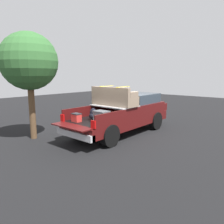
{
  "coord_description": "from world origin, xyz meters",
  "views": [
    {
      "loc": [
        -7.64,
        -6.05,
        2.74
      ],
      "look_at": [
        -0.6,
        0.0,
        1.1
      ],
      "focal_mm": 34.09,
      "sensor_mm": 36.0,
      "label": 1
    }
  ],
  "objects": [
    {
      "name": "pickup_truck",
      "position": [
        0.36,
        -0.0,
        0.96
      ],
      "size": [
        6.05,
        2.09,
        2.23
      ],
      "color": "#470F0F",
      "rests_on": "ground_plane"
    },
    {
      "name": "trash_can",
      "position": [
        2.52,
        3.5,
        0.5
      ],
      "size": [
        0.6,
        0.6,
        0.98
      ],
      "color": "#3F4C66",
      "rests_on": "ground_plane"
    },
    {
      "name": "ground_plane",
      "position": [
        0.0,
        0.0,
        0.0
      ],
      "size": [
        40.0,
        40.0,
        0.0
      ],
      "primitive_type": "plane",
      "color": "black"
    },
    {
      "name": "tree_background",
      "position": [
        -3.09,
        2.36,
        3.25
      ],
      "size": [
        2.36,
        2.36,
        4.46
      ],
      "color": "brown",
      "rests_on": "ground_plane"
    }
  ]
}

